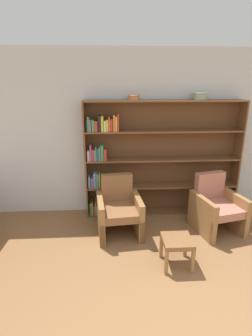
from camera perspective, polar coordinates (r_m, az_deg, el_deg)
name	(u,v)px	position (r m, az deg, el deg)	size (l,w,h in m)	color
wall_back	(158,134)	(4.54, 7.02, 7.30)	(12.00, 0.06, 2.75)	silver
bookshelf	(151,159)	(4.45, 5.46, 1.94)	(2.60, 0.30, 1.95)	brown
bowl_sage	(134,97)	(4.22, 1.69, 15.17)	(0.19, 0.19, 0.08)	#C67547
bowl_terracotta	(200,96)	(4.44, 15.85, 14.91)	(0.24, 0.24, 0.11)	gray
armchair_leather	(119,209)	(4.03, -1.57, -8.98)	(0.70, 0.74, 0.87)	olive
armchair_cushioned	(216,207)	(4.34, 19.04, -7.97)	(0.78, 0.81, 0.87)	olive
footstool	(177,244)	(3.44, 11.06, -15.84)	(0.36, 0.36, 0.38)	olive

